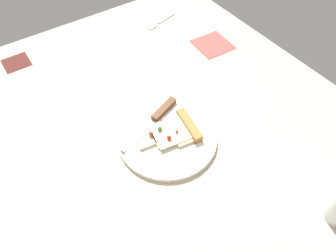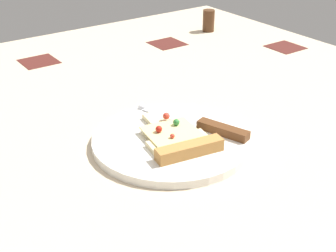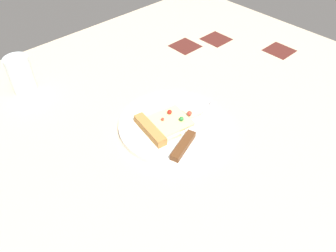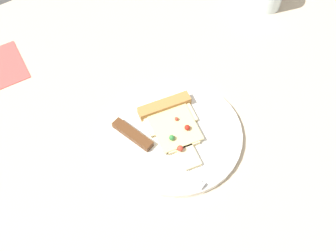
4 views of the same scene
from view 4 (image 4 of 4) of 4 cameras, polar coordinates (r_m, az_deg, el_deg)
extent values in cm
cube|color=#C6B293|center=(92.26, 2.26, -6.84)|extent=(135.47, 135.47, 3.00)
cylinder|color=white|center=(94.24, 1.15, -1.23)|extent=(28.63, 28.63, 1.52)
cube|color=beige|center=(95.01, 0.20, 1.08)|extent=(11.83, 7.70, 1.00)
cube|color=beige|center=(92.48, 1.53, -1.60)|extent=(8.01, 6.69, 1.00)
cube|color=beige|center=(90.41, 2.79, -4.16)|extent=(4.39, 5.71, 1.00)
cube|color=#EDD88C|center=(93.04, 0.92, -0.16)|extent=(10.70, 11.36, 0.30)
cube|color=#B27A3D|center=(95.99, -0.49, 2.67)|extent=(12.26, 4.51, 2.20)
sphere|color=red|center=(93.47, 1.13, 0.95)|extent=(0.83, 0.83, 0.83)
sphere|color=red|center=(89.68, 1.61, -2.96)|extent=(1.30, 1.30, 1.30)
sphere|color=#2D7A38|center=(90.88, 0.51, -1.55)|extent=(1.22, 1.22, 1.22)
sphere|color=#B21E14|center=(92.19, 2.55, -0.21)|extent=(1.23, 1.23, 1.23)
cube|color=silver|center=(89.70, 1.14, -5.50)|extent=(5.86, 11.99, 0.30)
cone|color=silver|center=(88.40, 4.23, -7.68)|extent=(2.55, 2.55, 2.00)
cube|color=#593319|center=(92.85, -4.70, -1.12)|extent=(5.39, 10.16, 1.60)
camera|label=1|loc=(0.71, 59.10, 27.20)|focal=32.60mm
camera|label=2|loc=(1.28, 4.06, 41.48)|focal=51.26mm
camera|label=3|loc=(0.89, -51.32, 26.75)|focal=35.70mm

